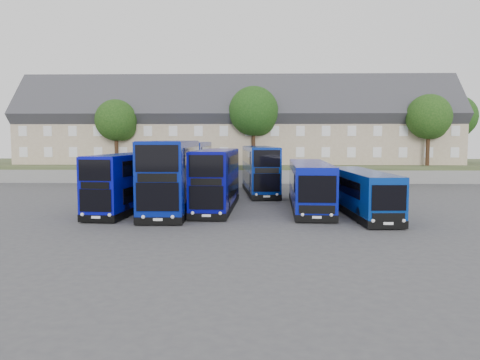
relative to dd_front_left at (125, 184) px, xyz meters
The scene contains 15 objects.
ground 7.87m from the dd_front_left, 23.15° to the right, with size 120.00×120.00×0.00m, color #424247.
retaining_wall 22.17m from the dd_front_left, 71.55° to the left, with size 70.00×0.40×1.50m, color slate.
earth_bank 31.80m from the dd_front_left, 77.26° to the left, with size 80.00×20.00×2.00m, color #3C4828.
terrace_row 28.28m from the dd_front_left, 75.45° to the left, with size 54.00×10.40×11.20m.
dd_front_left is the anchor object (origin of this frame).
dd_front_mid 3.29m from the dd_front_left, ahead, with size 3.17×12.35×4.88m.
dd_front_right 6.40m from the dd_front_left, 10.01° to the left, with size 2.90×10.76×4.24m.
dd_rear_left 13.92m from the dd_front_left, 77.43° to the left, with size 2.76×11.85×4.70m.
dd_rear_right 14.47m from the dd_front_left, 48.63° to the left, with size 3.45×11.04×4.32m.
coach_east_a 13.11m from the dd_front_left, ahead, with size 3.18×12.37×3.35m.
coach_east_b 16.22m from the dd_front_left, ahead, with size 2.70×10.82×2.93m.
tree_west 23.69m from the dd_front_left, 107.21° to the left, with size 4.80×4.80×7.65m.
tree_mid 25.14m from the dd_front_left, 67.95° to the left, with size 5.76×5.76×9.18m.
tree_east 36.99m from the dd_front_left, 37.17° to the left, with size 5.12×5.12×8.16m.
tree_far 46.00m from the dd_front_left, 39.62° to the left, with size 5.44×5.44×8.67m.
Camera 1 is at (1.87, -29.24, 5.04)m, focal length 35.00 mm.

